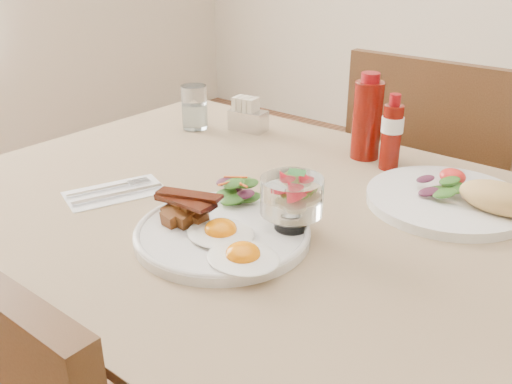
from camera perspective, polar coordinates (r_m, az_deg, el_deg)
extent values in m
cylinder|color=#53341A|center=(1.76, -5.46, -4.10)|extent=(0.06, 0.06, 0.71)
cube|color=#53341A|center=(1.00, 3.52, -3.37)|extent=(1.30, 0.85, 0.04)
cube|color=#947D5B|center=(0.99, 3.56, -2.30)|extent=(1.33, 0.88, 0.00)
cylinder|color=#53341A|center=(1.76, 9.32, -9.35)|extent=(0.04, 0.04, 0.45)
cylinder|color=#53341A|center=(1.65, 20.42, -13.32)|extent=(0.04, 0.04, 0.45)
cylinder|color=#53341A|center=(2.04, 14.48, -4.75)|extent=(0.04, 0.04, 0.45)
cylinder|color=#53341A|center=(1.94, 24.11, -7.79)|extent=(0.04, 0.04, 0.45)
cube|color=#53341A|center=(1.72, 18.09, -1.88)|extent=(0.42, 0.42, 0.03)
cube|color=#53341A|center=(1.46, 16.29, 3.63)|extent=(0.42, 0.03, 0.46)
cylinder|color=white|center=(0.91, -3.37, -4.22)|extent=(0.28, 0.28, 0.02)
ellipsoid|color=white|center=(0.82, -1.30, -6.57)|extent=(0.13, 0.12, 0.01)
ellipsoid|color=orange|center=(0.82, -1.31, -6.16)|extent=(0.05, 0.05, 0.03)
ellipsoid|color=white|center=(0.88, -3.54, -4.12)|extent=(0.13, 0.12, 0.01)
ellipsoid|color=orange|center=(0.88, -3.55, -3.73)|extent=(0.05, 0.05, 0.03)
cube|color=brown|center=(0.94, -6.93, -2.02)|extent=(0.03, 0.03, 0.02)
cube|color=brown|center=(0.91, -7.22, -2.70)|extent=(0.03, 0.03, 0.03)
cube|color=brown|center=(0.94, -8.57, -2.10)|extent=(0.03, 0.03, 0.02)
cube|color=brown|center=(0.92, -5.74, -2.66)|extent=(0.03, 0.03, 0.02)
cube|color=brown|center=(0.92, -8.43, -2.61)|extent=(0.03, 0.03, 0.03)
cube|color=brown|center=(0.95, -7.08, -1.64)|extent=(0.03, 0.03, 0.02)
cube|color=brown|center=(0.92, -6.83, -1.46)|extent=(0.03, 0.03, 0.02)
cube|color=brown|center=(0.93, -7.63, -1.28)|extent=(0.03, 0.03, 0.02)
cube|color=#4F1F0D|center=(0.92, -7.09, -0.99)|extent=(0.12, 0.03, 0.01)
cube|color=#4F1F0D|center=(0.91, -7.40, -0.92)|extent=(0.12, 0.03, 0.01)
cube|color=#4F1F0D|center=(0.92, -6.73, -0.28)|extent=(0.12, 0.05, 0.01)
ellipsoid|color=#255015|center=(0.99, -1.99, -0.69)|extent=(0.05, 0.03, 0.01)
ellipsoid|color=#255015|center=(0.99, -0.66, -0.54)|extent=(0.04, 0.03, 0.01)
ellipsoid|color=#3E1327|center=(1.01, -2.36, 0.13)|extent=(0.04, 0.03, 0.01)
ellipsoid|color=#255015|center=(0.97, -2.40, -0.74)|extent=(0.05, 0.03, 0.01)
ellipsoid|color=#255015|center=(0.98, -3.00, -0.13)|extent=(0.04, 0.03, 0.01)
ellipsoid|color=#3E1327|center=(0.97, -1.10, -0.22)|extent=(0.04, 0.03, 0.01)
ellipsoid|color=#255015|center=(1.00, -1.45, 0.97)|extent=(0.04, 0.03, 0.01)
ellipsoid|color=#255015|center=(0.99, -0.76, 0.85)|extent=(0.04, 0.03, 0.01)
ellipsoid|color=#3E1327|center=(0.99, -3.14, 1.03)|extent=(0.03, 0.02, 0.01)
ellipsoid|color=#255015|center=(0.97, -2.23, 0.86)|extent=(0.04, 0.03, 0.01)
cylinder|color=#FE601A|center=(0.98, -1.55, 1.16)|extent=(0.03, 0.04, 0.01)
cylinder|color=#FE601A|center=(0.99, -2.05, 1.50)|extent=(0.04, 0.02, 0.01)
cylinder|color=#FE601A|center=(0.97, -1.62, 0.85)|extent=(0.04, 0.02, 0.01)
cylinder|color=#FE601A|center=(0.97, -2.64, 1.01)|extent=(0.02, 0.04, 0.01)
cylinder|color=white|center=(0.91, 3.52, -3.20)|extent=(0.05, 0.05, 0.01)
cylinder|color=white|center=(0.90, 3.54, -2.44)|extent=(0.02, 0.02, 0.02)
cylinder|color=white|center=(0.89, 3.60, -0.35)|extent=(0.10, 0.10, 0.06)
cylinder|color=#F9E5B1|center=(0.91, 3.52, -0.56)|extent=(0.03, 0.03, 0.01)
cylinder|color=#F9E5B1|center=(0.87, 3.86, -1.23)|extent=(0.03, 0.03, 0.01)
cylinder|color=#F9E5B1|center=(0.90, 4.61, -0.26)|extent=(0.03, 0.03, 0.01)
cylinder|color=#7AAB34|center=(0.90, 3.88, 1.03)|extent=(0.04, 0.04, 0.01)
cone|color=red|center=(0.86, 3.58, 0.38)|extent=(0.03, 0.03, 0.03)
cone|color=red|center=(0.88, 2.79, 1.40)|extent=(0.03, 0.03, 0.03)
cone|color=red|center=(0.88, 4.65, 1.53)|extent=(0.03, 0.03, 0.03)
ellipsoid|color=#2E8032|center=(0.87, 3.85, 1.99)|extent=(0.02, 0.01, 0.00)
ellipsoid|color=#2E8032|center=(0.86, 4.35, 1.96)|extent=(0.02, 0.01, 0.00)
cylinder|color=white|center=(1.07, 18.54, -0.76)|extent=(0.28, 0.28, 0.02)
ellipsoid|color=#255015|center=(1.07, 17.48, 0.09)|extent=(0.05, 0.04, 0.01)
ellipsoid|color=#255015|center=(1.09, 18.93, 0.59)|extent=(0.05, 0.04, 0.01)
ellipsoid|color=#3E1327|center=(1.05, 16.88, 0.03)|extent=(0.04, 0.04, 0.01)
ellipsoid|color=#255015|center=(1.04, 18.32, -0.11)|extent=(0.05, 0.04, 0.01)
ellipsoid|color=#255015|center=(1.06, 19.66, 0.25)|extent=(0.04, 0.04, 0.01)
ellipsoid|color=#3E1327|center=(1.08, 16.58, 1.27)|extent=(0.04, 0.03, 0.01)
ellipsoid|color=#255015|center=(1.07, 18.80, 1.08)|extent=(0.04, 0.04, 0.01)
ellipsoid|color=red|center=(1.11, 19.03, 1.24)|extent=(0.05, 0.04, 0.03)
ellipsoid|color=tan|center=(1.03, 23.28, -0.43)|extent=(0.15, 0.11, 0.05)
cylinder|color=#5E0B05|center=(1.23, 11.04, 7.02)|extent=(0.08, 0.08, 0.16)
cylinder|color=maroon|center=(1.21, 11.39, 11.16)|extent=(0.05, 0.05, 0.02)
cylinder|color=#5E0B05|center=(1.19, 13.37, 5.31)|extent=(0.04, 0.04, 0.13)
cylinder|color=silver|center=(1.18, 13.50, 6.58)|extent=(0.05, 0.05, 0.03)
cylinder|color=maroon|center=(1.16, 13.74, 8.91)|extent=(0.02, 0.02, 0.02)
cube|color=silver|center=(1.40, -0.77, 7.16)|extent=(0.10, 0.06, 0.05)
cube|color=tan|center=(1.41, -1.82, 8.50)|extent=(0.02, 0.04, 0.05)
cube|color=tan|center=(1.40, -1.30, 8.41)|extent=(0.02, 0.04, 0.05)
cube|color=tan|center=(1.39, -0.78, 8.33)|extent=(0.02, 0.04, 0.05)
cube|color=tan|center=(1.39, -0.25, 8.24)|extent=(0.02, 0.04, 0.05)
cylinder|color=white|center=(1.42, -6.17, 8.41)|extent=(0.06, 0.06, 0.11)
cylinder|color=silver|center=(1.42, -6.13, 7.55)|extent=(0.05, 0.05, 0.06)
cube|color=white|center=(1.10, -13.91, -0.03)|extent=(0.16, 0.20, 0.00)
cube|color=silver|center=(1.08, -13.62, -0.23)|extent=(0.07, 0.16, 0.00)
cube|color=silver|center=(1.11, -15.52, 0.19)|extent=(0.05, 0.11, 0.00)
cube|color=silver|center=(1.14, -11.79, 1.22)|extent=(0.02, 0.04, 0.00)
cube|color=silver|center=(1.13, -11.67, 1.10)|extent=(0.02, 0.04, 0.00)
cube|color=silver|center=(1.12, -11.55, 0.97)|extent=(0.02, 0.04, 0.00)
cube|color=silver|center=(1.12, -11.42, 0.85)|extent=(0.02, 0.04, 0.00)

